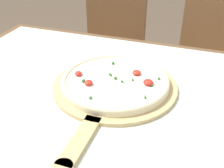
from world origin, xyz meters
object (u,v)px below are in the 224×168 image
at_px(pizza, 115,81).
at_px(pizza_peel, 113,88).
at_px(chair_right, 207,65).
at_px(chair_left, 111,51).

bearing_deg(pizza, pizza_peel, -90.51).
distance_m(pizza, chair_right, 0.88).
distance_m(pizza_peel, chair_left, 0.89).
xyz_separation_m(pizza_peel, chair_right, (0.30, 0.80, -0.27)).
xyz_separation_m(pizza, chair_left, (-0.29, 0.78, -0.28)).
height_order(pizza_peel, pizza, pizza).
height_order(chair_left, chair_right, same).
height_order(pizza_peel, chair_right, chair_right).
relative_size(pizza, chair_left, 0.40).
relative_size(pizza, chair_right, 0.40).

